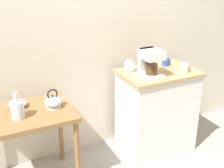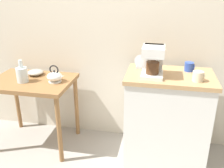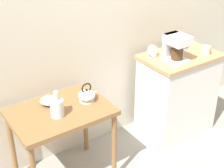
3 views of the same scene
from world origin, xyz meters
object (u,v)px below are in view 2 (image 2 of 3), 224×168
Objects in this scene: coffee_maker at (153,60)px; mug_small_cream at (198,76)px; bowl_stoneware at (35,72)px; mug_blue at (189,67)px; teakettle at (55,77)px; table_clock at (141,62)px; glass_carafe_vase at (22,74)px.

mug_small_cream is (0.37, -0.06, -0.10)m from coffee_maker.
bowl_stoneware is 1.92× the size of mug_blue.
mug_small_cream reaches higher than mug_blue.
teakettle is 1.40× the size of table_clock.
mug_blue is at bearing -0.39° from bowl_stoneware.
coffee_maker is 3.01× the size of mug_blue.
coffee_maker is 0.39m from mug_small_cream.
teakettle is at bearing -174.12° from mug_blue.
mug_small_cream is 0.73× the size of table_clock.
glass_carafe_vase is at bearing 178.04° from mug_small_cream.
bowl_stoneware is 0.21m from glass_carafe_vase.
coffee_maker reaches higher than bowl_stoneware.
glass_carafe_vase is 1.25m from coffee_maker.
glass_carafe_vase is 2.53× the size of mug_blue.
coffee_maker is 2.03× the size of table_clock.
table_clock is (1.09, -0.02, 0.18)m from bowl_stoneware.
coffee_maker is 0.38m from mug_blue.
teakettle is 0.31m from glass_carafe_vase.
coffee_maker is 0.23m from table_clock.
table_clock reaches higher than teakettle.
table_clock is at bearing -179.16° from mug_blue.
mug_small_cream is (1.57, -0.26, 0.16)m from bowl_stoneware.
table_clock is (1.12, 0.18, 0.13)m from glass_carafe_vase.
coffee_maker reaches higher than mug_blue.
glass_carafe_vase is 1.60m from mug_small_cream.
mug_blue is (0.32, 0.18, -0.10)m from coffee_maker.
coffee_maker is at bearing -9.13° from bowl_stoneware.
mug_blue is at bearing 101.36° from mug_small_cream.
teakettle is at bearing 11.64° from glass_carafe_vase.
table_clock is at bearing 153.70° from mug_small_cream.
coffee_maker reaches higher than table_clock.
glass_carafe_vase is 2.33× the size of mug_small_cream.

